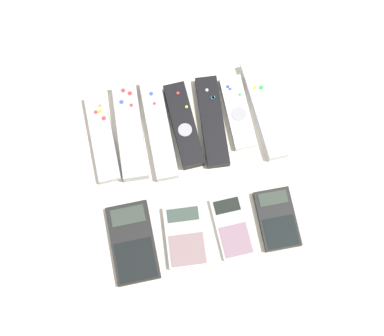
% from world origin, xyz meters
% --- Properties ---
extents(ground_plane, '(3.00, 3.00, 0.00)m').
position_xyz_m(ground_plane, '(0.00, 0.00, 0.00)').
color(ground_plane, beige).
extents(remote_0, '(0.05, 0.19, 0.02)m').
position_xyz_m(remote_0, '(-0.17, 0.13, 0.01)').
color(remote_0, '#B7B7BC').
rests_on(remote_0, ground_plane).
extents(remote_1, '(0.06, 0.21, 0.03)m').
position_xyz_m(remote_1, '(-0.11, 0.13, 0.01)').
color(remote_1, '#B7B7BC').
rests_on(remote_1, ground_plane).
extents(remote_2, '(0.05, 0.22, 0.02)m').
position_xyz_m(remote_2, '(-0.05, 0.13, 0.01)').
color(remote_2, '#B7B7BC').
rests_on(remote_2, ground_plane).
extents(remote_3, '(0.06, 0.18, 0.03)m').
position_xyz_m(remote_3, '(0.00, 0.12, 0.01)').
color(remote_3, black).
rests_on(remote_3, ground_plane).
extents(remote_4, '(0.06, 0.20, 0.02)m').
position_xyz_m(remote_4, '(0.06, 0.12, 0.01)').
color(remote_4, black).
rests_on(remote_4, ground_plane).
extents(remote_5, '(0.05, 0.16, 0.02)m').
position_xyz_m(remote_5, '(0.12, 0.13, 0.01)').
color(remote_5, white).
rests_on(remote_5, ground_plane).
extents(remote_6, '(0.06, 0.22, 0.03)m').
position_xyz_m(remote_6, '(0.17, 0.13, 0.01)').
color(remote_6, silver).
rests_on(remote_6, ground_plane).
extents(calculator_0, '(0.09, 0.16, 0.02)m').
position_xyz_m(calculator_0, '(-0.14, -0.09, 0.01)').
color(calculator_0, black).
rests_on(calculator_0, ground_plane).
extents(calculator_1, '(0.08, 0.12, 0.02)m').
position_xyz_m(calculator_1, '(-0.04, -0.10, 0.01)').
color(calculator_1, '#B2B2B7').
rests_on(calculator_1, ground_plane).
extents(calculator_2, '(0.07, 0.12, 0.01)m').
position_xyz_m(calculator_2, '(0.06, -0.10, 0.01)').
color(calculator_2, '#B2B2B7').
rests_on(calculator_2, ground_plane).
extents(calculator_3, '(0.07, 0.12, 0.02)m').
position_xyz_m(calculator_3, '(0.14, -0.10, 0.01)').
color(calculator_3, black).
rests_on(calculator_3, ground_plane).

